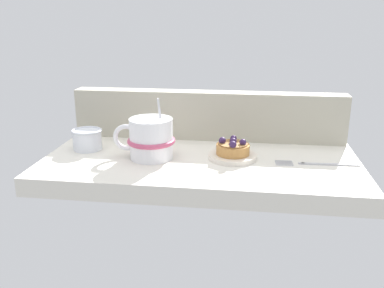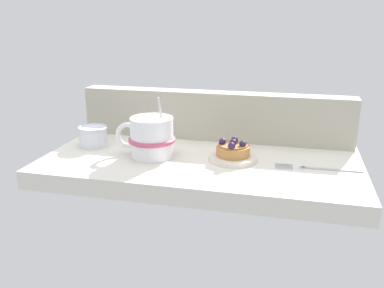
{
  "view_description": "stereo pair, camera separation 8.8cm",
  "coord_description": "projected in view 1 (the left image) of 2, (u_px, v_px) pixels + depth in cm",
  "views": [
    {
      "loc": [
        9.67,
        -84.58,
        29.82
      ],
      "look_at": [
        -1.77,
        -1.02,
        3.19
      ],
      "focal_mm": 39.23,
      "sensor_mm": 36.0,
      "label": 1
    },
    {
      "loc": [
        18.35,
        -82.92,
        29.82
      ],
      "look_at": [
        -1.77,
        -1.02,
        3.19
      ],
      "focal_mm": 39.23,
      "sensor_mm": 36.0,
      "label": 2
    }
  ],
  "objects": [
    {
      "name": "coffee_mug",
      "position": [
        150.0,
        139.0,
        0.89
      ],
      "size": [
        13.43,
        10.2,
        13.06
      ],
      "color": "white",
      "rests_on": "ground_plane"
    },
    {
      "name": "dessert_plate",
      "position": [
        233.0,
        157.0,
        0.89
      ],
      "size": [
        10.29,
        10.29,
        1.03
      ],
      "color": "silver",
      "rests_on": "ground_plane"
    },
    {
      "name": "dessert_fork",
      "position": [
        316.0,
        163.0,
        0.86
      ],
      "size": [
        16.95,
        2.6,
        0.6
      ],
      "color": "#B7B7BC",
      "rests_on": "ground_plane"
    },
    {
      "name": "raspberry_tart",
      "position": [
        233.0,
        148.0,
        0.88
      ],
      "size": [
        7.06,
        7.06,
        3.68
      ],
      "color": "#B77F42",
      "rests_on": "dessert_plate"
    },
    {
      "name": "sugar_bowl",
      "position": [
        87.0,
        139.0,
        0.95
      ],
      "size": [
        6.86,
        6.86,
        4.65
      ],
      "color": "silver",
      "rests_on": "ground_plane"
    },
    {
      "name": "window_rail_back",
      "position": [
        208.0,
        115.0,
        1.02
      ],
      "size": [
        65.37,
        4.93,
        11.6
      ],
      "primitive_type": "cube",
      "color": "#B2AD99",
      "rests_on": "ground_plane"
    },
    {
      "name": "ground_plane",
      "position": [
        201.0,
        165.0,
        0.91
      ],
      "size": [
        66.7,
        33.73,
        3.78
      ],
      "primitive_type": "cube",
      "color": "silver"
    }
  ]
}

